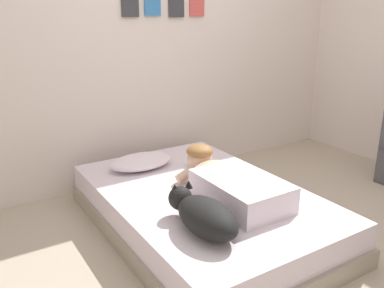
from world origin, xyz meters
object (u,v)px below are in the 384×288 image
object	(u,v)px
bed	(202,210)
pillow	(141,162)
person_lying	(228,182)
coffee_cup	(194,163)
cell_phone	(252,212)
dog	(204,215)

from	to	relation	value
bed	pillow	size ratio (longest dim) A/B	3.81
person_lying	coffee_cup	xyz separation A→B (m)	(0.09, 0.58, -0.07)
person_lying	cell_phone	world-z (taller)	person_lying
dog	coffee_cup	world-z (taller)	dog
bed	dog	world-z (taller)	dog
coffee_cup	cell_phone	bearing A→B (deg)	-97.55
person_lying	dog	size ratio (longest dim) A/B	1.60
bed	pillow	xyz separation A→B (m)	(-0.18, 0.63, 0.21)
pillow	coffee_cup	distance (m)	0.43
bed	dog	size ratio (longest dim) A/B	3.45
pillow	bed	bearing A→B (deg)	-74.39
person_lying	cell_phone	distance (m)	0.30
person_lying	pillow	bearing A→B (deg)	109.43
dog	cell_phone	xyz separation A→B (m)	(0.39, 0.02, -0.10)
coffee_cup	dog	bearing A→B (deg)	-119.47
bed	pillow	distance (m)	0.69
person_lying	coffee_cup	size ratio (longest dim) A/B	7.36
coffee_cup	pillow	bearing A→B (deg)	150.29
person_lying	dog	distance (m)	0.51
bed	pillow	bearing A→B (deg)	105.61
pillow	dog	world-z (taller)	dog
pillow	cell_phone	world-z (taller)	pillow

